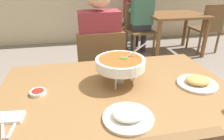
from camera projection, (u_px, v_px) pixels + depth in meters
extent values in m
cube|color=brown|center=(117.00, 91.00, 1.19)|extent=(1.39, 0.90, 0.04)
cylinder|color=brown|center=(29.00, 113.00, 1.58)|extent=(0.07, 0.07, 0.69)
cylinder|color=brown|center=(175.00, 96.00, 1.81)|extent=(0.07, 0.07, 0.69)
cube|color=brown|center=(99.00, 72.00, 2.05)|extent=(0.44, 0.44, 0.03)
cube|color=brown|center=(102.00, 58.00, 1.77)|extent=(0.42, 0.04, 0.45)
cylinder|color=brown|center=(113.00, 81.00, 2.34)|extent=(0.04, 0.04, 0.42)
cylinder|color=brown|center=(81.00, 84.00, 2.28)|extent=(0.04, 0.04, 0.42)
cylinder|color=brown|center=(121.00, 99.00, 2.01)|extent=(0.04, 0.04, 0.42)
cylinder|color=brown|center=(83.00, 103.00, 1.94)|extent=(0.04, 0.04, 0.42)
cylinder|color=#2D2D38|center=(108.00, 88.00, 2.17)|extent=(0.10, 0.10, 0.45)
cylinder|color=#2D2D38|center=(90.00, 90.00, 2.14)|extent=(0.10, 0.10, 0.45)
cube|color=#2D2D38|center=(99.00, 67.00, 2.00)|extent=(0.32, 0.32, 0.12)
cube|color=maroon|center=(100.00, 39.00, 1.79)|extent=(0.36, 0.20, 0.50)
cylinder|color=maroon|center=(112.00, 37.00, 2.02)|extent=(0.08, 0.28, 0.08)
cylinder|color=maroon|center=(81.00, 39.00, 1.96)|extent=(0.08, 0.28, 0.08)
cylinder|color=silver|center=(134.00, 74.00, 1.25)|extent=(0.01, 0.01, 0.10)
cylinder|color=silver|center=(111.00, 70.00, 1.29)|extent=(0.01, 0.01, 0.10)
cylinder|color=silver|center=(116.00, 82.00, 1.15)|extent=(0.01, 0.01, 0.10)
torus|color=silver|center=(120.00, 68.00, 1.21)|extent=(0.21, 0.21, 0.01)
cylinder|color=#B2B2B7|center=(120.00, 80.00, 1.24)|extent=(0.05, 0.05, 0.04)
cone|color=orange|center=(120.00, 75.00, 1.23)|extent=(0.02, 0.02, 0.04)
cylinder|color=white|center=(120.00, 63.00, 1.20)|extent=(0.30, 0.30, 0.06)
cylinder|color=#994C1E|center=(120.00, 60.00, 1.18)|extent=(0.26, 0.26, 0.01)
ellipsoid|color=#388433|center=(124.00, 58.00, 1.18)|extent=(0.05, 0.03, 0.01)
cylinder|color=silver|center=(134.00, 52.00, 1.20)|extent=(0.18, 0.01, 0.13)
cylinder|color=white|center=(128.00, 118.00, 0.92)|extent=(0.24, 0.24, 0.01)
ellipsoid|color=white|center=(128.00, 113.00, 0.91)|extent=(0.15, 0.13, 0.04)
cylinder|color=white|center=(197.00, 84.00, 1.22)|extent=(0.24, 0.24, 0.01)
ellipsoid|color=tan|center=(198.00, 80.00, 1.21)|extent=(0.15, 0.13, 0.04)
cylinder|color=white|center=(38.00, 92.00, 1.12)|extent=(0.09, 0.09, 0.02)
cylinder|color=maroon|center=(38.00, 91.00, 1.12)|extent=(0.07, 0.07, 0.01)
cube|color=white|center=(10.00, 118.00, 0.93)|extent=(0.13, 0.09, 0.02)
cube|color=silver|center=(3.00, 126.00, 0.88)|extent=(0.06, 0.17, 0.01)
cube|color=silver|center=(15.00, 125.00, 0.89)|extent=(0.03, 0.17, 0.01)
cube|color=brown|center=(176.00, 15.00, 3.54)|extent=(1.00, 0.80, 0.04)
cylinder|color=brown|center=(158.00, 42.00, 3.31)|extent=(0.07, 0.07, 0.69)
cylinder|color=brown|center=(205.00, 39.00, 3.47)|extent=(0.07, 0.07, 0.69)
cylinder|color=brown|center=(144.00, 31.00, 3.92)|extent=(0.07, 0.07, 0.69)
cylinder|color=brown|center=(185.00, 29.00, 4.07)|extent=(0.07, 0.07, 0.69)
cube|color=brown|center=(132.00, 26.00, 3.98)|extent=(0.46, 0.46, 0.03)
cube|color=brown|center=(142.00, 13.00, 3.90)|extent=(0.06, 0.42, 0.45)
cylinder|color=brown|center=(120.00, 34.00, 4.22)|extent=(0.04, 0.04, 0.42)
cylinder|color=brown|center=(124.00, 40.00, 3.88)|extent=(0.04, 0.04, 0.42)
cylinder|color=brown|center=(138.00, 34.00, 4.27)|extent=(0.04, 0.04, 0.42)
cylinder|color=brown|center=(143.00, 39.00, 3.93)|extent=(0.04, 0.04, 0.42)
cube|color=brown|center=(140.00, 31.00, 3.58)|extent=(0.49, 0.49, 0.03)
cube|color=brown|center=(136.00, 16.00, 3.65)|extent=(0.42, 0.09, 0.45)
cylinder|color=brown|center=(134.00, 47.00, 3.46)|extent=(0.04, 0.04, 0.42)
cylinder|color=brown|center=(154.00, 45.00, 3.57)|extent=(0.04, 0.04, 0.42)
cylinder|color=brown|center=(126.00, 41.00, 3.79)|extent=(0.04, 0.04, 0.42)
cylinder|color=brown|center=(144.00, 39.00, 3.89)|extent=(0.04, 0.04, 0.42)
cube|color=brown|center=(204.00, 29.00, 3.75)|extent=(0.45, 0.45, 0.03)
cube|color=brown|center=(214.00, 18.00, 3.48)|extent=(0.42, 0.05, 0.45)
cylinder|color=brown|center=(204.00, 37.00, 4.06)|extent=(0.04, 0.04, 0.42)
cylinder|color=brown|center=(188.00, 38.00, 3.98)|extent=(0.04, 0.04, 0.42)
cylinder|color=brown|center=(217.00, 42.00, 3.72)|extent=(0.04, 0.04, 0.42)
cylinder|color=brown|center=(199.00, 44.00, 3.65)|extent=(0.04, 0.04, 0.42)
cylinder|color=#2D2D38|center=(136.00, 36.00, 4.05)|extent=(0.10, 0.10, 0.45)
cylinder|color=#2D2D38|center=(134.00, 34.00, 4.22)|extent=(0.10, 0.10, 0.45)
cube|color=#2D2D38|center=(134.00, 21.00, 4.01)|extent=(0.32, 0.32, 0.12)
cube|color=maroon|center=(131.00, 5.00, 3.86)|extent=(0.20, 0.36, 0.50)
cylinder|color=maroon|center=(143.00, 9.00, 3.77)|extent=(0.28, 0.08, 0.08)
cylinder|color=maroon|center=(138.00, 7.00, 4.06)|extent=(0.28, 0.08, 0.08)
cylinder|color=#2D2D38|center=(143.00, 41.00, 3.77)|extent=(0.10, 0.10, 0.45)
cylinder|color=#2D2D38|center=(133.00, 41.00, 3.73)|extent=(0.10, 0.10, 0.45)
cube|color=#2D2D38|center=(140.00, 26.00, 3.59)|extent=(0.32, 0.32, 0.12)
cube|color=#3D6B56|center=(142.00, 9.00, 3.39)|extent=(0.36, 0.20, 0.50)
cylinder|color=#3D6B56|center=(147.00, 10.00, 3.62)|extent=(0.08, 0.28, 0.08)
cylinder|color=#3D6B56|center=(130.00, 11.00, 3.56)|extent=(0.08, 0.28, 0.08)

